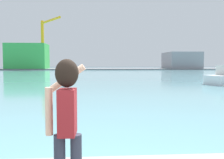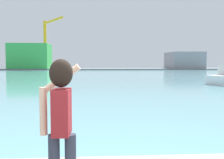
# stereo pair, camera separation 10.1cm
# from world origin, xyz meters

# --- Properties ---
(ground_plane) EXTENTS (220.00, 220.00, 0.00)m
(ground_plane) POSITION_xyz_m (0.00, 50.00, 0.00)
(ground_plane) COLOR #334751
(harbor_water) EXTENTS (140.00, 100.00, 0.02)m
(harbor_water) POSITION_xyz_m (0.00, 52.00, 0.01)
(harbor_water) COLOR #6BA8B2
(harbor_water) RESTS_ON ground_plane
(far_shore_dock) EXTENTS (140.00, 20.00, 0.43)m
(far_shore_dock) POSITION_xyz_m (0.00, 92.00, 0.21)
(far_shore_dock) COLOR gray
(far_shore_dock) RESTS_ON ground_plane
(person_photographer) EXTENTS (0.53, 0.55, 1.74)m
(person_photographer) POSITION_xyz_m (-0.59, 0.57, 1.57)
(person_photographer) COLOR #2D3342
(person_photographer) RESTS_ON quay_promenade
(warehouse_left) EXTENTS (13.36, 9.43, 8.49)m
(warehouse_left) POSITION_xyz_m (-23.00, 86.59, 4.67)
(warehouse_left) COLOR green
(warehouse_left) RESTS_ON far_shore_dock
(warehouse_right) EXTENTS (11.50, 13.41, 5.88)m
(warehouse_right) POSITION_xyz_m (32.48, 89.81, 3.37)
(warehouse_right) COLOR gray
(warehouse_right) RESTS_ON far_shore_dock
(port_crane) EXTENTS (8.21, 12.20, 16.23)m
(port_crane) POSITION_xyz_m (-16.48, 83.57, 10.68)
(port_crane) COLOR yellow
(port_crane) RESTS_ON far_shore_dock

